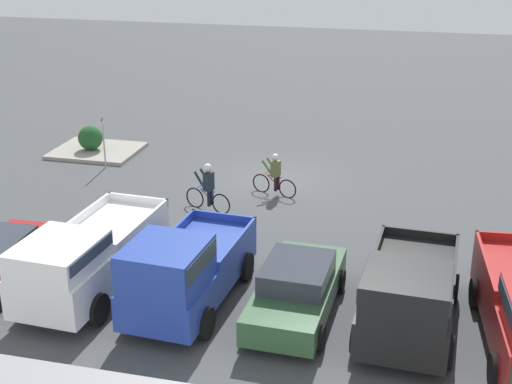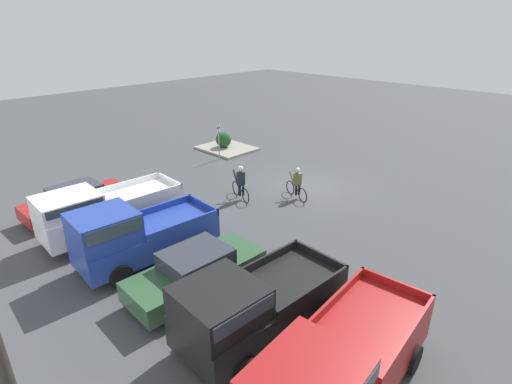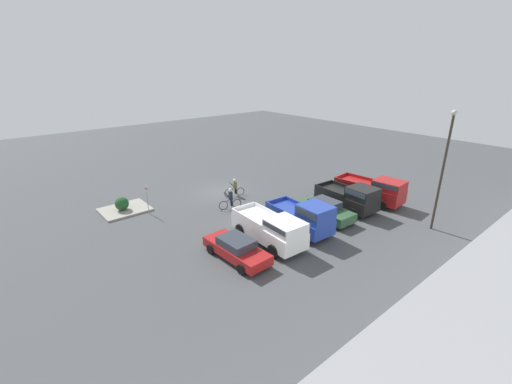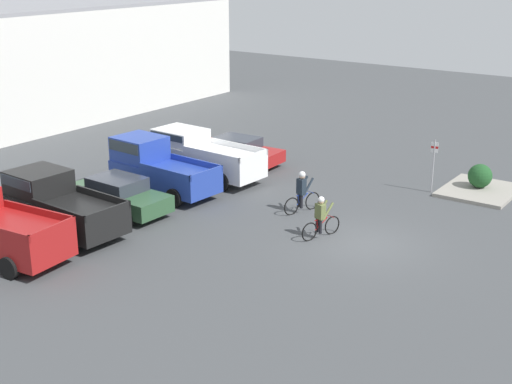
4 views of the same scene
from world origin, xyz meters
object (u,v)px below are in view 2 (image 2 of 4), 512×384
(sedan_1, at_px, (77,200))
(cyclist_1, at_px, (297,183))
(sedan_0, at_px, (197,271))
(pickup_truck_3, at_px, (103,210))
(pickup_truck_0, at_px, (337,369))
(cyclist_0, at_px, (241,182))
(fire_lane_sign, at_px, (219,137))
(shrub, at_px, (223,140))
(pickup_truck_1, at_px, (251,305))
(pickup_truck_2, at_px, (134,234))

(sedan_1, distance_m, cyclist_1, 10.27)
(sedan_0, xyz_separation_m, pickup_truck_3, (5.62, 0.33, 0.38))
(pickup_truck_0, relative_size, pickup_truck_3, 1.01)
(pickup_truck_0, height_order, sedan_0, pickup_truck_0)
(sedan_1, xyz_separation_m, cyclist_0, (-4.13, -6.31, 0.21))
(fire_lane_sign, distance_m, shrub, 2.29)
(cyclist_1, distance_m, shrub, 9.23)
(shrub, bearing_deg, pickup_truck_1, 140.95)
(sedan_0, height_order, cyclist_1, cyclist_1)
(pickup_truck_0, xyz_separation_m, sedan_1, (14.03, -0.25, -0.46))
(pickup_truck_1, xyz_separation_m, cyclist_1, (5.14, -8.34, -0.33))
(cyclist_1, xyz_separation_m, shrub, (8.75, -2.93, -0.12))
(cyclist_1, relative_size, fire_lane_sign, 0.75)
(pickup_truck_3, bearing_deg, pickup_truck_1, -179.92)
(pickup_truck_0, distance_m, shrub, 20.32)
(pickup_truck_0, xyz_separation_m, shrub, (16.75, -11.48, -0.46))
(pickup_truck_2, height_order, cyclist_1, pickup_truck_2)
(sedan_1, distance_m, cyclist_0, 7.54)
(pickup_truck_1, relative_size, pickup_truck_3, 0.89)
(cyclist_0, xyz_separation_m, cyclist_1, (-1.91, -2.00, -0.09))
(pickup_truck_3, distance_m, fire_lane_sign, 10.49)
(sedan_0, height_order, shrub, sedan_0)
(pickup_truck_0, xyz_separation_m, cyclist_0, (9.91, -6.56, -0.25))
(pickup_truck_2, bearing_deg, fire_lane_sign, -55.22)
(pickup_truck_2, relative_size, pickup_truck_3, 0.91)
(sedan_0, bearing_deg, pickup_truck_2, 10.88)
(sedan_0, relative_size, cyclist_0, 2.58)
(cyclist_0, bearing_deg, cyclist_1, -133.66)
(sedan_1, relative_size, cyclist_1, 2.62)
(sedan_1, distance_m, shrub, 11.56)
(fire_lane_sign, bearing_deg, sedan_0, 136.08)
(pickup_truck_3, distance_m, cyclist_1, 8.97)
(pickup_truck_3, height_order, cyclist_0, pickup_truck_3)
(sedan_0, bearing_deg, pickup_truck_1, 173.55)
(pickup_truck_3, relative_size, shrub, 5.39)
(fire_lane_sign, bearing_deg, shrub, -48.73)
(cyclist_1, distance_m, fire_lane_sign, 7.47)
(cyclist_1, bearing_deg, fire_lane_sign, -10.10)
(cyclist_0, xyz_separation_m, fire_lane_sign, (5.42, -3.30, 0.54))
(pickup_truck_0, height_order, pickup_truck_1, pickup_truck_0)
(cyclist_1, bearing_deg, shrub, -18.50)
(fire_lane_sign, bearing_deg, pickup_truck_3, 112.86)
(sedan_1, height_order, cyclist_0, cyclist_0)
(pickup_truck_1, bearing_deg, sedan_0, -6.45)
(pickup_truck_0, bearing_deg, pickup_truck_2, 0.13)
(pickup_truck_3, bearing_deg, cyclist_1, -111.29)
(pickup_truck_0, relative_size, fire_lane_sign, 2.44)
(cyclist_1, bearing_deg, pickup_truck_2, 86.88)
(cyclist_0, bearing_deg, pickup_truck_0, 146.50)
(sedan_1, bearing_deg, pickup_truck_1, 179.80)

